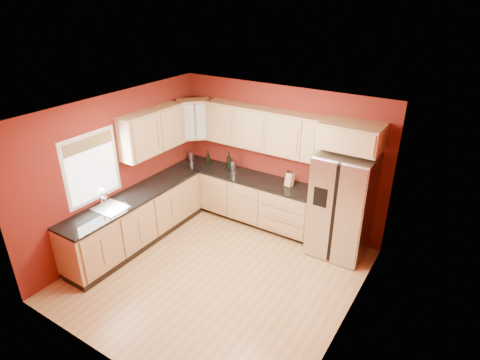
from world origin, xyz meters
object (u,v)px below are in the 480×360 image
object	(u,v)px
refrigerator	(342,205)
knife_block	(290,180)
canister_left	(191,156)
soap_dispenser	(311,190)
wine_bottle_a	(208,158)

from	to	relation	value
refrigerator	knife_block	world-z (taller)	refrigerator
canister_left	soap_dispenser	distance (m)	2.65
canister_left	refrigerator	bearing A→B (deg)	-1.90
wine_bottle_a	knife_block	bearing A→B (deg)	0.17
refrigerator	knife_block	xyz separation A→B (m)	(-1.00, 0.11, 0.15)
wine_bottle_a	soap_dispenser	bearing A→B (deg)	-2.88
soap_dispenser	refrigerator	bearing A→B (deg)	0.41
refrigerator	soap_dispenser	world-z (taller)	refrigerator
refrigerator	knife_block	distance (m)	1.02
canister_left	wine_bottle_a	distance (m)	0.44
wine_bottle_a	knife_block	distance (m)	1.77
canister_left	knife_block	distance (m)	2.20
soap_dispenser	knife_block	bearing A→B (deg)	165.38
canister_left	knife_block	bearing A→B (deg)	0.17
knife_block	soap_dispenser	distance (m)	0.46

